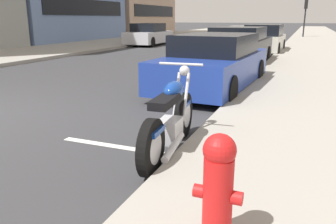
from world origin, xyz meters
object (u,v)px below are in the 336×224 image
parked_car_mid_block (215,63)px  car_opposite_curb (149,35)px  parked_motorcycle (170,121)px  traffic_signal_near_corner (306,9)px  fire_hydrant (218,184)px  parked_car_at_intersection (239,47)px  parked_car_across_street (264,39)px

parked_car_mid_block → car_opposite_curb: (12.36, 7.59, 0.02)m
parked_motorcycle → traffic_signal_near_corner: (28.88, -1.15, 2.03)m
parked_motorcycle → fire_hydrant: parked_motorcycle is taller
car_opposite_curb → traffic_signal_near_corner: 15.40m
parked_motorcycle → fire_hydrant: (-1.72, -1.05, 0.13)m
traffic_signal_near_corner → fire_hydrant: bearing=179.8°
parked_car_at_intersection → traffic_signal_near_corner: size_ratio=1.39×
parked_car_at_intersection → traffic_signal_near_corner: (19.66, -1.99, 1.79)m
car_opposite_curb → parked_car_mid_block: bearing=30.0°
parked_car_at_intersection → car_opposite_curb: size_ratio=1.03×
car_opposite_curb → traffic_signal_near_corner: bearing=141.1°
parked_car_across_street → parked_car_at_intersection: bearing=177.7°
parked_car_across_street → fire_hydrant: size_ratio=5.13×
fire_hydrant → traffic_signal_near_corner: traffic_signal_near_corner is taller
parked_car_at_intersection → fire_hydrant: bearing=-168.0°
parked_motorcycle → parked_car_mid_block: bearing=2.6°
parked_car_at_intersection → parked_car_across_street: size_ratio=1.07×
car_opposite_curb → parked_car_at_intersection: bearing=42.7°
parked_car_across_street → traffic_signal_near_corner: size_ratio=1.30×
parked_motorcycle → parked_car_mid_block: parked_car_mid_block is taller
parked_motorcycle → parked_car_at_intersection: size_ratio=0.46×
fire_hydrant → traffic_signal_near_corner: size_ratio=0.25×
car_opposite_curb → parked_car_across_street: bearing=71.8°
parked_car_mid_block → parked_car_at_intersection: size_ratio=1.02×
parked_car_mid_block → car_opposite_curb: 14.50m
parked_car_at_intersection → fire_hydrant: (-10.95, -1.89, -0.11)m
parked_car_across_street → traffic_signal_near_corner: bearing=-5.6°
parked_car_at_intersection → parked_motorcycle: bearing=-172.6°
car_opposite_curb → fire_hydrant: (-18.45, -9.18, -0.09)m
parked_car_across_street → fire_hydrant: bearing=-173.4°
parked_car_mid_block → car_opposite_curb: size_ratio=1.05×
parked_car_mid_block → fire_hydrant: 6.29m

